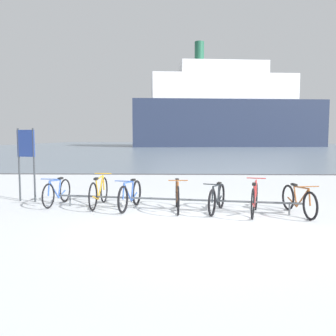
{
  "coord_description": "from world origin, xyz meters",
  "views": [
    {
      "loc": [
        -0.52,
        -6.99,
        1.82
      ],
      "look_at": [
        -0.83,
        4.11,
        0.83
      ],
      "focal_mm": 37.37,
      "sensor_mm": 36.0,
      "label": 1
    }
  ],
  "objects_px": {
    "bicycle_2": "(130,195)",
    "bicycle_3": "(177,196)",
    "bicycle_1": "(99,192)",
    "ferry_ship": "(225,112)",
    "bicycle_6": "(299,201)",
    "bicycle_5": "(255,199)",
    "bicycle_4": "(217,198)",
    "bicycle_0": "(57,192)",
    "info_sign": "(26,152)"
  },
  "relations": [
    {
      "from": "bicycle_0",
      "to": "bicycle_6",
      "type": "distance_m",
      "value": 6.15
    },
    {
      "from": "bicycle_1",
      "to": "bicycle_6",
      "type": "height_order",
      "value": "bicycle_1"
    },
    {
      "from": "bicycle_1",
      "to": "bicycle_5",
      "type": "xyz_separation_m",
      "value": [
        3.88,
        -0.85,
        -0.0
      ]
    },
    {
      "from": "ferry_ship",
      "to": "bicycle_5",
      "type": "bearing_deg",
      "value": -96.89
    },
    {
      "from": "bicycle_0",
      "to": "ferry_ship",
      "type": "height_order",
      "value": "ferry_ship"
    },
    {
      "from": "bicycle_3",
      "to": "bicycle_6",
      "type": "distance_m",
      "value": 2.86
    },
    {
      "from": "bicycle_2",
      "to": "bicycle_5",
      "type": "xyz_separation_m",
      "value": [
        3.01,
        -0.55,
        0.02
      ]
    },
    {
      "from": "bicycle_4",
      "to": "ferry_ship",
      "type": "bearing_deg",
      "value": 82.28
    },
    {
      "from": "bicycle_1",
      "to": "bicycle_3",
      "type": "bearing_deg",
      "value": -13.68
    },
    {
      "from": "bicycle_2",
      "to": "bicycle_3",
      "type": "relative_size",
      "value": 1.03
    },
    {
      "from": "bicycle_1",
      "to": "info_sign",
      "type": "relative_size",
      "value": 0.87
    },
    {
      "from": "bicycle_6",
      "to": "ferry_ship",
      "type": "height_order",
      "value": "ferry_ship"
    },
    {
      "from": "bicycle_1",
      "to": "bicycle_3",
      "type": "distance_m",
      "value": 2.12
    },
    {
      "from": "info_sign",
      "to": "ferry_ship",
      "type": "bearing_deg",
      "value": 77.24
    },
    {
      "from": "bicycle_0",
      "to": "bicycle_1",
      "type": "xyz_separation_m",
      "value": [
        1.17,
        -0.16,
        0.03
      ]
    },
    {
      "from": "bicycle_1",
      "to": "ferry_ship",
      "type": "distance_m",
      "value": 60.95
    },
    {
      "from": "bicycle_1",
      "to": "bicycle_6",
      "type": "xyz_separation_m",
      "value": [
        4.9,
        -0.87,
        -0.04
      ]
    },
    {
      "from": "bicycle_4",
      "to": "ferry_ship",
      "type": "relative_size",
      "value": 0.04
    },
    {
      "from": "bicycle_0",
      "to": "bicycle_3",
      "type": "relative_size",
      "value": 0.96
    },
    {
      "from": "bicycle_3",
      "to": "ferry_ship",
      "type": "relative_size",
      "value": 0.05
    },
    {
      "from": "bicycle_1",
      "to": "bicycle_3",
      "type": "height_order",
      "value": "bicycle_1"
    },
    {
      "from": "bicycle_1",
      "to": "bicycle_5",
      "type": "bearing_deg",
      "value": -12.33
    },
    {
      "from": "bicycle_0",
      "to": "bicycle_1",
      "type": "bearing_deg",
      "value": -8.01
    },
    {
      "from": "bicycle_2",
      "to": "info_sign",
      "type": "height_order",
      "value": "info_sign"
    },
    {
      "from": "bicycle_6",
      "to": "bicycle_0",
      "type": "bearing_deg",
      "value": 170.35
    },
    {
      "from": "bicycle_3",
      "to": "bicycle_0",
      "type": "bearing_deg",
      "value": 168.34
    },
    {
      "from": "bicycle_1",
      "to": "ferry_ship",
      "type": "height_order",
      "value": "ferry_ship"
    },
    {
      "from": "bicycle_5",
      "to": "bicycle_6",
      "type": "xyz_separation_m",
      "value": [
        1.02,
        -0.02,
        -0.04
      ]
    },
    {
      "from": "bicycle_2",
      "to": "bicycle_5",
      "type": "relative_size",
      "value": 1.01
    },
    {
      "from": "bicycle_2",
      "to": "bicycle_6",
      "type": "relative_size",
      "value": 1.0
    },
    {
      "from": "bicycle_0",
      "to": "bicycle_3",
      "type": "bearing_deg",
      "value": -11.66
    },
    {
      "from": "bicycle_2",
      "to": "bicycle_3",
      "type": "distance_m",
      "value": 1.21
    },
    {
      "from": "bicycle_3",
      "to": "bicycle_6",
      "type": "height_order",
      "value": "bicycle_3"
    },
    {
      "from": "bicycle_6",
      "to": "info_sign",
      "type": "bearing_deg",
      "value": 168.07
    },
    {
      "from": "bicycle_1",
      "to": "bicycle_4",
      "type": "height_order",
      "value": "bicycle_1"
    },
    {
      "from": "bicycle_3",
      "to": "bicycle_4",
      "type": "height_order",
      "value": "bicycle_3"
    },
    {
      "from": "bicycle_2",
      "to": "info_sign",
      "type": "relative_size",
      "value": 0.83
    },
    {
      "from": "bicycle_3",
      "to": "bicycle_4",
      "type": "distance_m",
      "value": 0.97
    },
    {
      "from": "bicycle_2",
      "to": "bicycle_6",
      "type": "height_order",
      "value": "bicycle_2"
    },
    {
      "from": "ferry_ship",
      "to": "bicycle_3",
      "type": "bearing_deg",
      "value": -98.63
    },
    {
      "from": "bicycle_4",
      "to": "bicycle_5",
      "type": "relative_size",
      "value": 0.91
    },
    {
      "from": "bicycle_5",
      "to": "bicycle_6",
      "type": "height_order",
      "value": "bicycle_5"
    },
    {
      "from": "bicycle_0",
      "to": "ferry_ship",
      "type": "distance_m",
      "value": 61.02
    },
    {
      "from": "bicycle_1",
      "to": "ferry_ship",
      "type": "bearing_deg",
      "value": 79.37
    },
    {
      "from": "bicycle_6",
      "to": "bicycle_1",
      "type": "bearing_deg",
      "value": 169.97
    },
    {
      "from": "info_sign",
      "to": "ferry_ship",
      "type": "relative_size",
      "value": 0.06
    },
    {
      "from": "bicycle_3",
      "to": "bicycle_4",
      "type": "bearing_deg",
      "value": -7.52
    },
    {
      "from": "info_sign",
      "to": "bicycle_2",
      "type": "bearing_deg",
      "value": -16.98
    },
    {
      "from": "bicycle_4",
      "to": "bicycle_6",
      "type": "height_order",
      "value": "bicycle_6"
    },
    {
      "from": "info_sign",
      "to": "ferry_ship",
      "type": "xyz_separation_m",
      "value": [
        13.36,
        58.96,
        5.24
      ]
    }
  ]
}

